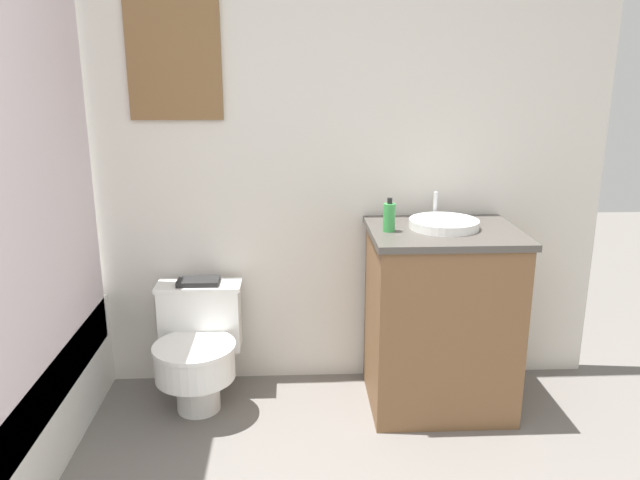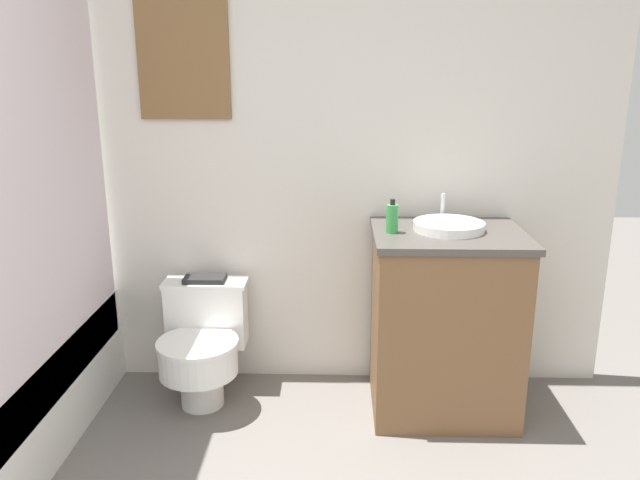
{
  "view_description": "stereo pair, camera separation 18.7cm",
  "coord_description": "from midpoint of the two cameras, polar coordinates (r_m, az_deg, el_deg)",
  "views": [
    {
      "loc": [
        0.25,
        -0.59,
        1.56
      ],
      "look_at": [
        0.37,
        1.92,
        0.86
      ],
      "focal_mm": 35.0,
      "sensor_mm": 36.0,
      "label": 1
    },
    {
      "loc": [
        0.44,
        -0.59,
        1.56
      ],
      "look_at": [
        0.37,
        1.92,
        0.86
      ],
      "focal_mm": 35.0,
      "sensor_mm": 36.0,
      "label": 2
    }
  ],
  "objects": [
    {
      "name": "book_on_tank",
      "position": [
        3.04,
        -12.8,
        -3.73
      ],
      "size": [
        0.2,
        0.12,
        0.02
      ],
      "color": "black",
      "rests_on": "toilet"
    },
    {
      "name": "wall_back",
      "position": [
        3.02,
        -9.45,
        9.63
      ],
      "size": [
        3.55,
        0.07,
        2.5
      ],
      "color": "silver",
      "rests_on": "ground_plane"
    },
    {
      "name": "soap_bottle",
      "position": [
        2.74,
        4.41,
        2.09
      ],
      "size": [
        0.05,
        0.05,
        0.15
      ],
      "color": "green",
      "rests_on": "vanity"
    },
    {
      "name": "sink",
      "position": [
        2.83,
        9.41,
        1.48
      ],
      "size": [
        0.31,
        0.35,
        0.13
      ],
      "color": "white",
      "rests_on": "vanity"
    },
    {
      "name": "vanity",
      "position": [
        2.95,
        9.11,
        -7.1
      ],
      "size": [
        0.67,
        0.56,
        0.86
      ],
      "color": "brown",
      "rests_on": "ground_plane"
    },
    {
      "name": "toilet",
      "position": [
        3.03,
        -12.89,
        -9.49
      ],
      "size": [
        0.4,
        0.5,
        0.56
      ],
      "color": "white",
      "rests_on": "ground_plane"
    }
  ]
}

